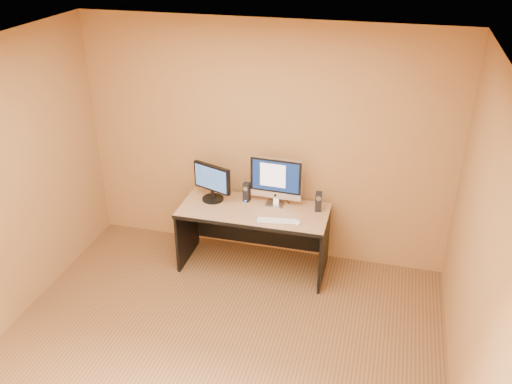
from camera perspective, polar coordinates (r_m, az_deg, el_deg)
floor at (r=4.90m, az=-5.18°, el=-18.22°), size 4.00×4.00×0.00m
walls at (r=4.08m, az=-5.95°, el=-5.34°), size 4.00×4.00×2.60m
ceiling at (r=3.55m, az=-6.98°, el=12.60°), size 4.00×4.00×0.00m
desk at (r=5.86m, az=-0.24°, el=-4.92°), size 1.56×0.70×0.72m
imac at (r=5.64m, az=2.04°, el=1.04°), size 0.56×0.23×0.54m
second_monitor at (r=5.79m, az=-4.63°, el=0.99°), size 0.52×0.38×0.41m
speaker_left at (r=5.79m, az=-0.99°, el=0.01°), size 0.07×0.08×0.21m
speaker_right at (r=5.64m, az=6.59°, el=-1.00°), size 0.08×0.08×0.21m
keyboard at (r=5.45m, az=2.19°, el=-3.06°), size 0.43×0.18×0.02m
mouse at (r=5.42m, az=4.43°, el=-3.23°), size 0.06×0.10×0.04m
cable_a at (r=5.87m, az=3.19°, el=-0.77°), size 0.12×0.19×0.01m
cable_b at (r=5.89m, az=1.91°, el=-0.64°), size 0.05×0.17×0.01m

